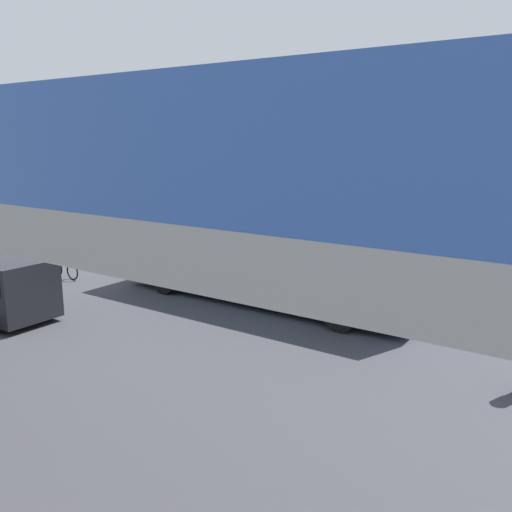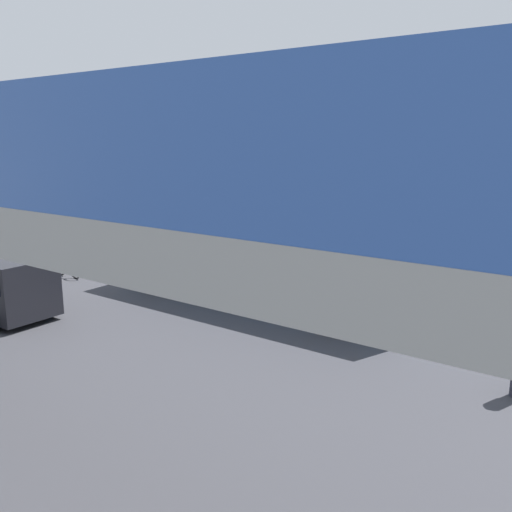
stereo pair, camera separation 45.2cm
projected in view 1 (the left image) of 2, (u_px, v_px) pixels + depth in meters
name	position (u px, v px, depth m)	size (l,w,h in m)	color
ground	(278.00, 297.00, 20.26)	(80.00, 80.00, 0.00)	#38383D
city_bus	(263.00, 251.00, 19.26)	(11.54, 2.85, 3.15)	#196BB7
bicycle_orange	(65.00, 270.00, 22.84)	(1.77, 0.44, 0.96)	black
bicycle_black	(15.00, 273.00, 22.21)	(1.77, 0.44, 0.96)	black
lane_dash_left	(407.00, 297.00, 20.24)	(2.00, 0.20, 0.01)	silver
lane_dash_centre	(313.00, 281.00, 22.45)	(2.00, 0.20, 0.01)	silver
lane_dash_right	(236.00, 268.00, 24.67)	(2.00, 0.20, 0.01)	silver
lane_dash_rightmost	(172.00, 258.00, 26.88)	(2.00, 0.20, 0.01)	silver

